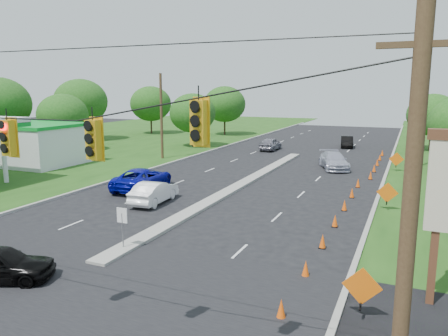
% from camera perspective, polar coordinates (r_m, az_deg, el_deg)
% --- Properties ---
extents(ground, '(160.00, 160.00, 0.00)m').
position_cam_1_polar(ground, '(17.14, -25.41, -16.37)').
color(ground, black).
rests_on(ground, ground).
extents(cross_street, '(160.00, 14.00, 0.02)m').
position_cam_1_polar(cross_street, '(17.14, -25.41, -16.37)').
color(cross_street, black).
rests_on(cross_street, ground).
extents(curb_left, '(0.25, 110.00, 0.16)m').
position_cam_1_polar(curb_left, '(46.10, -5.49, 1.03)').
color(curb_left, gray).
rests_on(curb_left, ground).
extents(curb_right, '(0.25, 110.00, 0.16)m').
position_cam_1_polar(curb_right, '(40.54, 20.40, -0.87)').
color(curb_right, gray).
rests_on(curb_right, ground).
extents(median, '(1.00, 34.00, 0.18)m').
position_cam_1_polar(median, '(33.86, 2.18, -2.33)').
color(median, gray).
rests_on(median, ground).
extents(median_sign, '(0.55, 0.06, 2.05)m').
position_cam_1_polar(median_sign, '(20.68, -13.14, -6.67)').
color(median_sign, gray).
rests_on(median_sign, ground).
extents(utility_pole_far_left, '(0.28, 0.28, 9.00)m').
position_cam_1_polar(utility_pole_far_left, '(46.80, -8.18, 6.66)').
color(utility_pole_far_left, '#422D1C').
rests_on(utility_pole_far_left, ground).
extents(utility_pole_far_right, '(0.28, 0.28, 9.00)m').
position_cam_1_polar(utility_pole_far_right, '(44.91, 24.20, 5.71)').
color(utility_pole_far_right, '#422D1C').
rests_on(utility_pole_far_right, ground).
extents(gas_station, '(18.40, 19.70, 5.20)m').
position_cam_1_polar(gas_station, '(46.82, -26.30, 3.33)').
color(gas_station, white).
rests_on(gas_station, ground).
extents(cone_0, '(0.32, 0.32, 0.70)m').
position_cam_1_polar(cone_0, '(15.05, 7.48, -17.77)').
color(cone_0, '#F9570C').
rests_on(cone_0, ground).
extents(cone_1, '(0.32, 0.32, 0.70)m').
position_cam_1_polar(cone_1, '(18.12, 10.62, -12.81)').
color(cone_1, '#F9570C').
rests_on(cone_1, ground).
extents(cone_2, '(0.32, 0.32, 0.70)m').
position_cam_1_polar(cone_2, '(21.33, 12.75, -9.29)').
color(cone_2, '#F9570C').
rests_on(cone_2, ground).
extents(cone_3, '(0.32, 0.32, 0.70)m').
position_cam_1_polar(cone_3, '(24.61, 14.30, -6.68)').
color(cone_3, '#F9570C').
rests_on(cone_3, ground).
extents(cone_4, '(0.32, 0.32, 0.70)m').
position_cam_1_polar(cone_4, '(27.95, 15.46, -4.70)').
color(cone_4, '#F9570C').
rests_on(cone_4, ground).
extents(cone_5, '(0.32, 0.32, 0.70)m').
position_cam_1_polar(cone_5, '(31.32, 16.37, -3.13)').
color(cone_5, '#F9570C').
rests_on(cone_5, ground).
extents(cone_6, '(0.32, 0.32, 0.70)m').
position_cam_1_polar(cone_6, '(34.72, 17.10, -1.88)').
color(cone_6, '#F9570C').
rests_on(cone_6, ground).
extents(cone_7, '(0.32, 0.32, 0.70)m').
position_cam_1_polar(cone_7, '(38.09, 18.60, -0.91)').
color(cone_7, '#F9570C').
rests_on(cone_7, ground).
extents(cone_8, '(0.32, 0.32, 0.70)m').
position_cam_1_polar(cone_8, '(41.52, 19.03, -0.04)').
color(cone_8, '#F9570C').
rests_on(cone_8, ground).
extents(cone_9, '(0.32, 0.32, 0.70)m').
position_cam_1_polar(cone_9, '(44.97, 19.39, 0.70)').
color(cone_9, '#F9570C').
rests_on(cone_9, ground).
extents(cone_10, '(0.32, 0.32, 0.70)m').
position_cam_1_polar(cone_10, '(48.42, 19.70, 1.33)').
color(cone_10, '#F9570C').
rests_on(cone_10, ground).
extents(cone_11, '(0.32, 0.32, 0.70)m').
position_cam_1_polar(cone_11, '(51.88, 19.97, 1.88)').
color(cone_11, '#F9570C').
rests_on(cone_11, ground).
extents(work_sign_0, '(1.27, 0.58, 1.37)m').
position_cam_1_polar(work_sign_0, '(15.23, 17.56, -14.71)').
color(work_sign_0, black).
rests_on(work_sign_0, ground).
extents(work_sign_1, '(1.27, 0.58, 1.37)m').
position_cam_1_polar(work_sign_1, '(28.54, 20.55, -3.14)').
color(work_sign_1, black).
rests_on(work_sign_1, ground).
extents(work_sign_2, '(1.27, 0.58, 1.37)m').
position_cam_1_polar(work_sign_2, '(42.30, 21.59, 1.00)').
color(work_sign_2, black).
rests_on(work_sign_2, ground).
extents(tree_2, '(5.88, 5.88, 6.86)m').
position_cam_1_polar(tree_2, '(55.08, -20.32, 6.49)').
color(tree_2, black).
rests_on(tree_2, ground).
extents(tree_3, '(7.56, 7.56, 8.82)m').
position_cam_1_polar(tree_3, '(66.44, -18.20, 8.24)').
color(tree_3, black).
rests_on(tree_3, ground).
extents(tree_4, '(6.72, 6.72, 7.84)m').
position_cam_1_polar(tree_4, '(73.63, -9.56, 8.28)').
color(tree_4, black).
rests_on(tree_4, ground).
extents(tree_5, '(5.88, 5.88, 6.86)m').
position_cam_1_polar(tree_5, '(56.24, -4.13, 7.17)').
color(tree_5, black).
rests_on(tree_5, ground).
extents(tree_6, '(6.72, 6.72, 7.84)m').
position_cam_1_polar(tree_6, '(70.62, 0.09, 8.34)').
color(tree_6, black).
rests_on(tree_6, ground).
extents(tree_12, '(5.88, 5.88, 6.86)m').
position_cam_1_polar(tree_12, '(57.93, 25.57, 6.28)').
color(tree_12, black).
rests_on(tree_12, ground).
extents(white_sedan, '(1.89, 4.53, 1.46)m').
position_cam_1_polar(white_sedan, '(29.05, -9.11, -3.11)').
color(white_sedan, white).
rests_on(white_sedan, ground).
extents(blue_pickup, '(3.24, 6.05, 1.61)m').
position_cam_1_polar(blue_pickup, '(33.06, -10.59, -1.38)').
color(blue_pickup, '#060A9A').
rests_on(blue_pickup, ground).
extents(silver_car_far, '(3.92, 5.75, 1.54)m').
position_cam_1_polar(silver_car_far, '(42.13, 14.14, 0.94)').
color(silver_car_far, '#A5A7BA').
rests_on(silver_car_far, ground).
extents(silver_car_oncoming, '(1.84, 4.56, 1.55)m').
position_cam_1_polar(silver_car_oncoming, '(53.60, 6.09, 3.16)').
color(silver_car_oncoming, slate).
rests_on(silver_car_oncoming, ground).
extents(dark_car_receding, '(2.14, 4.46, 1.41)m').
position_cam_1_polar(dark_car_receding, '(58.19, 15.75, 3.32)').
color(dark_car_receding, black).
rests_on(dark_car_receding, ground).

